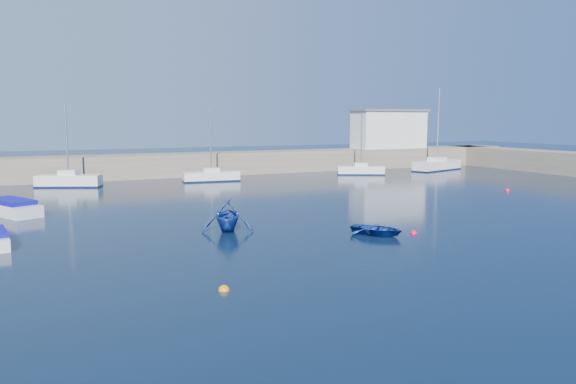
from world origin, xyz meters
name	(u,v)px	position (x,y,z in m)	size (l,w,h in m)	color
ground	(427,276)	(0.00, 0.00, 0.00)	(220.00, 220.00, 0.00)	black
back_wall	(173,165)	(0.00, 46.00, 1.30)	(96.00, 4.50, 2.60)	#766A5A
right_arm	(545,161)	(44.00, 32.00, 1.30)	(4.50, 32.00, 2.60)	#766A5A
harbor_office	(389,130)	(30.00, 46.00, 5.10)	(10.00, 4.00, 5.00)	silver
sailboat_5	(69,180)	(-11.68, 39.90, 0.66)	(6.30, 3.99, 8.21)	silver
sailboat_6	(211,176)	(2.43, 38.84, 0.57)	(6.07, 2.27, 7.83)	silver
sailboat_7	(361,170)	(20.73, 38.28, 0.56)	(5.60, 3.81, 7.31)	silver
sailboat_8	(437,165)	(32.82, 39.17, 0.67)	(8.33, 4.71, 10.45)	silver
motorboat_2	(11,207)	(-16.36, 24.38, 0.52)	(4.07, 5.66, 1.11)	silver
dinghy_center	(377,229)	(2.83, 8.06, 0.32)	(2.18, 3.05, 0.63)	navy
dinghy_left	(228,215)	(-4.53, 12.82, 0.93)	(3.06, 3.54, 1.87)	navy
buoy_0	(224,291)	(-8.45, 1.68, 0.00)	(0.44, 0.44, 0.44)	orange
buoy_1	(414,234)	(4.97, 7.45, 0.00)	(0.41, 0.41, 0.41)	red
buoy_3	(228,222)	(-3.67, 15.40, 0.00)	(0.42, 0.42, 0.42)	orange
buoy_4	(507,191)	(24.82, 19.58, 0.00)	(0.50, 0.50, 0.50)	red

